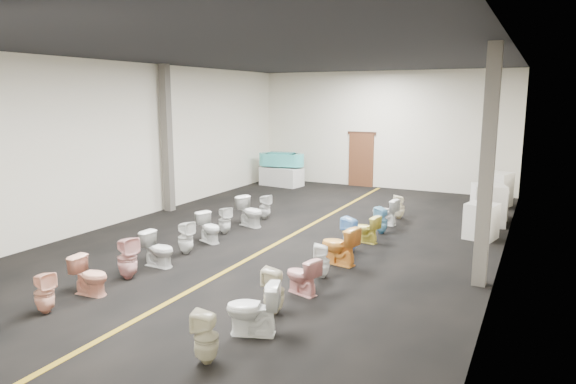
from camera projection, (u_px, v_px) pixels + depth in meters
name	position (u px, v px, depth m)	size (l,w,h in m)	color
floor	(291.00, 236.00, 13.22)	(16.00, 16.00, 0.00)	black
ceiling	(291.00, 56.00, 12.39)	(16.00, 16.00, 0.00)	black
wall_back	(382.00, 130.00, 19.84)	(10.00, 10.00, 0.00)	beige
wall_left	(138.00, 141.00, 15.00)	(16.00, 16.00, 0.00)	beige
wall_right	(507.00, 160.00, 10.61)	(16.00, 16.00, 0.00)	beige
aisle_stripe	(291.00, 236.00, 13.22)	(0.12, 15.60, 0.01)	olive
back_door	(361.00, 160.00, 20.36)	(1.00, 0.10, 2.10)	#562D19
door_frame	(362.00, 133.00, 20.18)	(1.15, 0.08, 0.10)	#331C11
column_left	(167.00, 139.00, 15.77)	(0.25, 0.25, 4.50)	#59544C
column_right	(487.00, 168.00, 9.40)	(0.25, 0.25, 4.50)	#59544C
display_table	(281.00, 176.00, 20.60)	(1.66, 0.83, 0.74)	silver
bathtub	(281.00, 159.00, 20.47)	(1.85, 0.83, 0.55)	#43C0BC
appliance_crate_a	(481.00, 221.00, 12.90)	(0.70, 0.70, 0.90)	silver
appliance_crate_b	(488.00, 205.00, 14.23)	(0.83, 0.83, 1.14)	beige
appliance_crate_c	(491.00, 203.00, 15.07)	(0.79, 0.79, 0.89)	silver
appliance_crate_d	(497.00, 189.00, 16.70)	(0.78, 0.78, 1.11)	silver
toilet_left_1	(44.00, 293.00, 8.46)	(0.32, 0.33, 0.71)	#F7B397
toilet_left_2	(90.00, 276.00, 9.26)	(0.40, 0.70, 0.71)	#F2A488
toilet_left_3	(127.00, 258.00, 10.05)	(0.38, 0.39, 0.85)	#E5A7A4
toilet_left_4	(159.00, 249.00, 10.81)	(0.42, 0.73, 0.75)	silver
toilet_left_5	(186.00, 238.00, 11.65)	(0.34, 0.35, 0.76)	white
toilet_left_6	(209.00, 228.00, 12.61)	(0.41, 0.71, 0.73)	white
toilet_left_7	(225.00, 220.00, 13.37)	(0.32, 0.33, 0.72)	silver
toilet_left_8	(251.00, 212.00, 14.15)	(0.46, 0.80, 0.82)	silver
toilet_left_9	(265.00, 207.00, 14.96)	(0.33, 0.34, 0.73)	silver
toilet_right_0	(206.00, 337.00, 6.87)	(0.33, 0.34, 0.74)	beige
toilet_right_1	(253.00, 309.00, 7.69)	(0.46, 0.80, 0.82)	white
toilet_right_2	(274.00, 291.00, 8.46)	(0.35, 0.36, 0.78)	beige
toilet_right_3	(302.00, 275.00, 9.30)	(0.39, 0.68, 0.70)	pink
toilet_right_4	(322.00, 261.00, 10.13)	(0.31, 0.32, 0.69)	white
toilet_right_5	(339.00, 245.00, 10.93)	(0.47, 0.82, 0.84)	#F29F3C
toilet_right_6	(351.00, 234.00, 11.84)	(0.36, 0.37, 0.81)	#7CBAF6
toilet_right_7	(366.00, 229.00, 12.58)	(0.38, 0.67, 0.69)	#EFDF57
toilet_right_8	(382.00, 220.00, 13.39)	(0.32, 0.32, 0.71)	#70AED1
toilet_right_9	(385.00, 212.00, 14.32)	(0.42, 0.73, 0.74)	white
toilet_right_10	(399.00, 207.00, 15.02)	(0.32, 0.32, 0.70)	#F5EAC7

